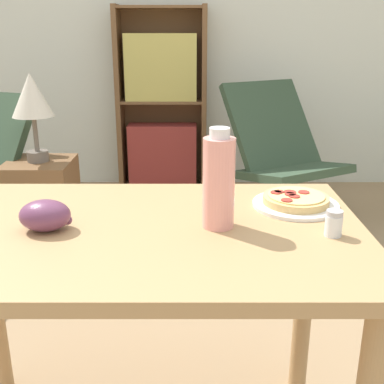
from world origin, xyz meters
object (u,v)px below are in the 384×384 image
grape_bunch (46,215)px  drink_bottle (219,181)px  lounge_chair_far (284,177)px  bookshelf (163,108)px  salt_shaker (334,223)px  side_table (44,211)px  table_lamp (33,99)px  pizza_on_plate (296,201)px

grape_bunch → drink_bottle: bearing=3.3°
lounge_chair_far → bookshelf: size_ratio=0.68×
drink_bottle → salt_shaker: drink_bottle is taller
grape_bunch → side_table: bearing=108.4°
drink_bottle → table_lamp: size_ratio=0.55×
grape_bunch → salt_shaker: grape_bunch is taller
side_table → salt_shaker: bearing=-50.3°
bookshelf → pizza_on_plate: bearing=-78.0°
grape_bunch → table_lamp: (-0.45, 1.34, 0.10)m
pizza_on_plate → grape_bunch: 0.67m
lounge_chair_far → bookshelf: bearing=112.3°
lounge_chair_far → side_table: lounge_chair_far is taller
salt_shaker → side_table: bearing=129.7°
grape_bunch → lounge_chair_far: 2.22m
side_table → grape_bunch: bearing=-71.6°
pizza_on_plate → drink_bottle: (-0.22, -0.14, 0.10)m
grape_bunch → salt_shaker: bearing=-2.8°
lounge_chair_far → salt_shaker: bearing=-126.7°
lounge_chair_far → bookshelf: bookshelf is taller
bookshelf → table_lamp: (-0.57, -1.27, 0.24)m
drink_bottle → salt_shaker: 0.29m
lounge_chair_far → side_table: size_ratio=1.70×
drink_bottle → grape_bunch: bearing=-176.7°
drink_bottle → lounge_chair_far: bearing=74.2°
grape_bunch → salt_shaker: 0.70m
salt_shaker → bookshelf: 2.70m
grape_bunch → drink_bottle: (0.42, 0.02, 0.08)m
table_lamp → grape_bunch: bearing=-71.6°
side_table → table_lamp: size_ratio=1.23×
bookshelf → table_lamp: 1.41m
salt_shaker → lounge_chair_far: size_ratio=0.07×
bookshelf → table_lamp: bookshelf is taller
pizza_on_plate → lounge_chair_far: 1.86m
salt_shaker → lounge_chair_far: 2.04m
salt_shaker → table_lamp: (-1.14, 1.37, 0.10)m
drink_bottle → side_table: 1.68m
salt_shaker → side_table: (-1.14, 1.37, -0.50)m
lounge_chair_far → drink_bottle: bearing=-134.7°
grape_bunch → drink_bottle: 0.43m
grape_bunch → table_lamp: size_ratio=0.28×
grape_bunch → pizza_on_plate: bearing=14.4°
side_table → table_lamp: bearing=0.0°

